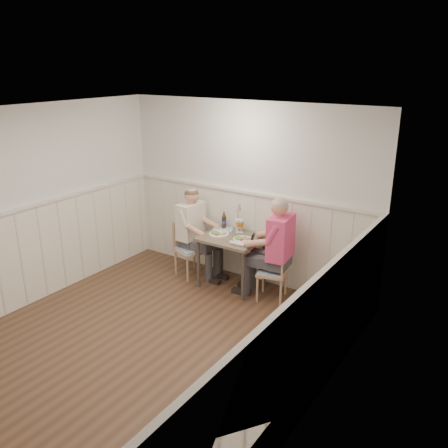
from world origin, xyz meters
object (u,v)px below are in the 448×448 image
Objects in this scene: dining_table at (232,244)px; chair_left at (189,246)px; chair_right at (276,270)px; beer_bottle at (224,221)px; grass_vase at (237,218)px; man_in_pink at (277,257)px; diner_cream at (193,238)px.

chair_left is (-0.75, -0.03, -0.19)m from dining_table.
beer_bottle reaches higher than chair_right.
chair_left reaches higher than chair_right.
chair_right is 0.98m from grass_vase.
man_in_pink is 5.98× the size of beer_bottle.
man_in_pink is 1.07m from beer_bottle.
dining_table is at bearing 178.09° from chair_right.
grass_vase is (0.23, -0.00, 0.09)m from beer_bottle.
chair_left is 1.47m from man_in_pink.
man_in_pink is (-0.01, 0.03, 0.18)m from chair_right.
beer_bottle is at bearing 31.77° from chair_left.
chair_right is at bearing -1.91° from dining_table.
dining_table is at bearing -3.02° from diner_cream.
man_in_pink reaches higher than dining_table.
man_in_pink is at bearing -1.18° from diner_cream.
chair_left is 0.61× the size of diner_cream.
diner_cream reaches higher than beer_bottle.
chair_left is (-1.47, -0.00, 0.02)m from chair_right.
beer_bottle is (0.41, 0.22, 0.29)m from diner_cream.
dining_table is 1.06× the size of chair_right.
dining_table is 3.46× the size of beer_bottle.
beer_bottle is at bearing 139.58° from dining_table.
grass_vase is (-0.07, 0.25, 0.30)m from dining_table.
beer_bottle is at bearing 179.76° from grass_vase.
grass_vase is at bearing 162.43° from man_in_pink.
beer_bottle is (0.45, 0.28, 0.41)m from chair_left.
man_in_pink reaches higher than beer_bottle.
beer_bottle is 0.25m from grass_vase.
diner_cream is 3.15× the size of grass_vase.
chair_left is at bearing -148.23° from beer_bottle.
chair_right is 0.95× the size of chair_left.
chair_left is 3.41× the size of beer_bottle.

